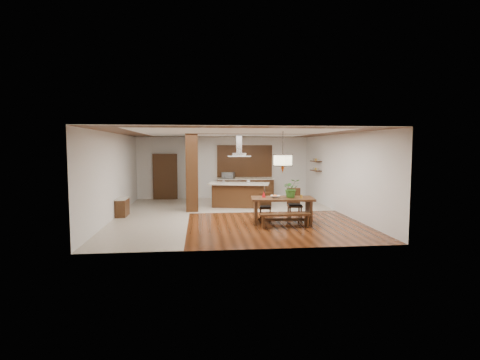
{
  "coord_description": "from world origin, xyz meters",
  "views": [
    {
      "loc": [
        -1.11,
        -13.06,
        2.4
      ],
      "look_at": [
        0.3,
        0.0,
        1.25
      ],
      "focal_mm": 28.0,
      "sensor_mm": 36.0,
      "label": 1
    }
  ],
  "objects": [
    {
      "name": "pendant_lantern",
      "position": [
        1.48,
        -1.54,
        2.25
      ],
      "size": [
        0.64,
        0.64,
        1.31
      ],
      "primitive_type": null,
      "color": "#F0EAB8",
      "rests_on": "room_shell"
    },
    {
      "name": "dining_bench",
      "position": [
        1.42,
        -2.24,
        0.22
      ],
      "size": [
        1.54,
        0.37,
        0.43
      ],
      "primitive_type": null,
      "rotation": [
        0.0,
        0.0,
        0.02
      ],
      "color": "black",
      "rests_on": "ground"
    },
    {
      "name": "napkin_cone",
      "position": [
        0.91,
        -1.41,
        0.91
      ],
      "size": [
        0.13,
        0.13,
        0.2
      ],
      "primitive_type": "cone",
      "rotation": [
        0.0,
        0.0,
        -0.02
      ],
      "color": "#AB0C0F",
      "rests_on": "dining_table"
    },
    {
      "name": "room_shell",
      "position": [
        0.0,
        0.0,
        2.06
      ],
      "size": [
        9.0,
        9.04,
        2.92
      ],
      "color": "#3D1B0B",
      "rests_on": "ground"
    },
    {
      "name": "dining_chair_right",
      "position": [
        2.03,
        -0.99,
        0.51
      ],
      "size": [
        0.48,
        0.48,
        1.03
      ],
      "primitive_type": null,
      "rotation": [
        0.0,
        0.0,
        -0.06
      ],
      "color": "black",
      "rests_on": "ground"
    },
    {
      "name": "microwave",
      "position": [
        0.2,
        4.21,
        1.1
      ],
      "size": [
        0.64,
        0.55,
        0.3
      ],
      "primitive_type": "imported",
      "rotation": [
        0.0,
        0.0,
        -0.42
      ],
      "color": "silver",
      "rests_on": "rear_counter"
    },
    {
      "name": "rear_counter",
      "position": [
        1.0,
        4.2,
        0.48
      ],
      "size": [
        2.6,
        0.62,
        0.95
      ],
      "color": "black",
      "rests_on": "ground"
    },
    {
      "name": "tile_kitchen",
      "position": [
        1.25,
        2.5,
        0.01
      ],
      "size": [
        5.5,
        4.0,
        0.01
      ],
      "primitive_type": "cube",
      "color": "beige",
      "rests_on": "ground"
    },
    {
      "name": "shelf_lower",
      "position": [
        3.87,
        2.6,
        1.4
      ],
      "size": [
        0.26,
        0.9,
        0.04
      ],
      "primitive_type": "cube",
      "color": "black",
      "rests_on": "room_shell"
    },
    {
      "name": "kitchen_island",
      "position": [
        0.45,
        1.76,
        0.5
      ],
      "size": [
        2.55,
        1.55,
        0.98
      ],
      "rotation": [
        0.0,
        0.0,
        -0.23
      ],
      "color": "black",
      "rests_on": "ground"
    },
    {
      "name": "partition_stub",
      "position": [
        -1.4,
        3.3,
        1.45
      ],
      "size": [
        0.18,
        2.4,
        2.9
      ],
      "primitive_type": "cube",
      "color": "silver",
      "rests_on": "ground"
    },
    {
      "name": "dining_chair_left",
      "position": [
        1.06,
        -0.9,
        0.45
      ],
      "size": [
        0.46,
        0.46,
        0.89
      ],
      "primitive_type": null,
      "rotation": [
        0.0,
        0.0,
        -0.19
      ],
      "color": "black",
      "rests_on": "ground"
    },
    {
      "name": "partition_pier",
      "position": [
        -1.4,
        1.2,
        1.45
      ],
      "size": [
        0.45,
        1.0,
        2.9
      ],
      "primitive_type": "cube",
      "color": "black",
      "rests_on": "ground"
    },
    {
      "name": "tile_hallway",
      "position": [
        -2.75,
        0.0,
        0.01
      ],
      "size": [
        2.5,
        9.0,
        0.01
      ],
      "primitive_type": "cube",
      "color": "beige",
      "rests_on": "ground"
    },
    {
      "name": "hallway_doorway",
      "position": [
        -2.7,
        4.4,
        1.05
      ],
      "size": [
        1.1,
        0.2,
        2.1
      ],
      "primitive_type": "cube",
      "color": "black",
      "rests_on": "ground"
    },
    {
      "name": "hallway_console",
      "position": [
        -3.81,
        0.2,
        0.32
      ],
      "size": [
        0.37,
        0.88,
        0.63
      ],
      "primitive_type": "cube",
      "color": "black",
      "rests_on": "ground"
    },
    {
      "name": "kitchen_window",
      "position": [
        1.0,
        4.46,
        1.75
      ],
      "size": [
        2.6,
        0.08,
        1.5
      ],
      "primitive_type": "cube",
      "color": "olive",
      "rests_on": "room_shell"
    },
    {
      "name": "dining_table",
      "position": [
        1.48,
        -1.54,
        0.6
      ],
      "size": [
        2.04,
        1.16,
        0.81
      ],
      "rotation": [
        0.0,
        0.0,
        -0.1
      ],
      "color": "black",
      "rests_on": "ground"
    },
    {
      "name": "range_hood",
      "position": [
        0.45,
        1.77,
        2.46
      ],
      "size": [
        0.9,
        0.55,
        0.87
      ],
      "primitive_type": null,
      "color": "silver",
      "rests_on": "room_shell"
    },
    {
      "name": "shelf_upper",
      "position": [
        3.87,
        2.6,
        1.8
      ],
      "size": [
        0.26,
        0.9,
        0.04
      ],
      "primitive_type": "cube",
      "color": "black",
      "rests_on": "room_shell"
    },
    {
      "name": "soffit_band",
      "position": [
        0.0,
        0.0,
        2.88
      ],
      "size": [
        8.0,
        9.0,
        0.02
      ],
      "primitive_type": "cube",
      "color": "#3A1F0E",
      "rests_on": "room_shell"
    },
    {
      "name": "island_cup",
      "position": [
        0.82,
        1.68,
        1.03
      ],
      "size": [
        0.13,
        0.13,
        0.1
      ],
      "primitive_type": "imported",
      "rotation": [
        0.0,
        0.0,
        0.08
      ],
      "color": "silver",
      "rests_on": "kitchen_island"
    },
    {
      "name": "foliage_plant",
      "position": [
        1.76,
        -1.55,
        1.11
      ],
      "size": [
        0.53,
        0.46,
        0.59
      ],
      "primitive_type": "imported",
      "rotation": [
        0.0,
        0.0,
        0.01
      ],
      "color": "#316A23",
      "rests_on": "dining_table"
    },
    {
      "name": "fruit_bowl",
      "position": [
        1.25,
        -1.56,
        0.85
      ],
      "size": [
        0.38,
        0.38,
        0.08
      ],
      "primitive_type": "imported",
      "rotation": [
        0.0,
        0.0,
        -0.25
      ],
      "color": "beige",
      "rests_on": "dining_table"
    },
    {
      "name": "gold_ornament",
      "position": [
        2.05,
        -1.71,
        0.86
      ],
      "size": [
        0.09,
        0.09,
        0.1
      ],
      "primitive_type": "cylinder",
      "rotation": [
        0.0,
        0.0,
        0.36
      ],
      "color": "gold",
      "rests_on": "dining_table"
    }
  ]
}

